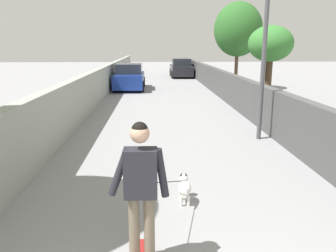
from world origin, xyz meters
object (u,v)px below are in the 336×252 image
(person_skateboarder, at_px, (141,182))
(tree_right_mid, at_px, (271,45))
(tree_right_near, at_px, (238,30))
(lamp_post, at_px, (266,21))
(car_near, at_px, (129,77))
(dog, at_px, (184,187))
(car_far, at_px, (181,68))

(person_skateboarder, bearing_deg, tree_right_mid, -25.81)
(tree_right_mid, relative_size, person_skateboarder, 2.02)
(tree_right_near, bearing_deg, lamp_post, 169.58)
(tree_right_near, height_order, person_skateboarder, tree_right_near)
(lamp_post, xyz_separation_m, car_near, (11.33, 4.42, -2.51))
(person_skateboarder, bearing_deg, dog, -22.21)
(person_skateboarder, bearing_deg, lamp_post, -29.97)
(person_skateboarder, xyz_separation_m, car_near, (16.80, 1.27, -0.36))
(tree_right_near, distance_m, tree_right_mid, 6.07)
(tree_right_near, height_order, car_near, tree_right_near)
(tree_right_near, bearing_deg, car_far, 17.50)
(lamp_post, height_order, car_near, lamp_post)
(car_near, bearing_deg, lamp_post, -158.70)
(lamp_post, bearing_deg, dog, 147.09)
(tree_right_near, xyz_separation_m, car_far, (8.35, 2.63, -2.79))
(car_near, height_order, car_far, same)
(person_skateboarder, distance_m, car_far, 25.00)
(tree_right_near, bearing_deg, dog, 163.11)
(lamp_post, xyz_separation_m, car_far, (19.40, 0.60, -2.51))
(tree_right_mid, distance_m, car_near, 9.13)
(lamp_post, bearing_deg, car_far, 1.77)
(tree_right_near, distance_m, person_skateboarder, 17.48)
(person_skateboarder, xyz_separation_m, dog, (1.61, -0.66, -0.80))
(lamp_post, xyz_separation_m, person_skateboarder, (-5.46, 3.15, -2.15))
(lamp_post, bearing_deg, tree_right_near, -10.42)
(tree_right_mid, height_order, dog, tree_right_mid)
(tree_right_near, xyz_separation_m, car_near, (0.28, 6.45, -2.79))
(tree_right_mid, xyz_separation_m, car_near, (6.28, 6.35, -1.91))
(person_skateboarder, distance_m, car_near, 16.85)
(tree_right_near, relative_size, person_skateboarder, 3.00)
(lamp_post, distance_m, car_near, 12.42)
(tree_right_near, relative_size, lamp_post, 1.06)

